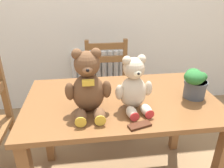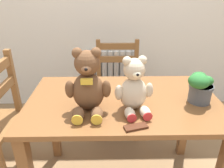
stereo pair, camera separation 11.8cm
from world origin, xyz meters
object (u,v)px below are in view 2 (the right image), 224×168
object	(u,v)px
teddy_bear_left	(88,85)
potted_plant	(200,87)
teddy_bear_right	(134,88)
wooden_chair_behind	(118,87)
chocolate_bar	(136,127)

from	to	relation	value
teddy_bear_left	potted_plant	world-z (taller)	teddy_bear_left
teddy_bear_left	teddy_bear_right	xyz separation A→B (m)	(0.25, 0.00, -0.02)
teddy_bear_right	potted_plant	size ratio (longest dim) A/B	1.61
potted_plant	teddy_bear_right	bearing A→B (deg)	-170.03
wooden_chair_behind	teddy_bear_left	size ratio (longest dim) A/B	2.45
teddy_bear_right	potted_plant	bearing A→B (deg)	-178.76
potted_plant	chocolate_bar	bearing A→B (deg)	-148.05
teddy_bear_left	wooden_chair_behind	bearing A→B (deg)	-103.70
teddy_bear_left	teddy_bear_right	world-z (taller)	teddy_bear_left
wooden_chair_behind	chocolate_bar	distance (m)	1.07
wooden_chair_behind	chocolate_bar	size ratio (longest dim) A/B	7.43
teddy_bear_right	potted_plant	world-z (taller)	teddy_bear_right
wooden_chair_behind	potted_plant	bearing A→B (deg)	119.34
wooden_chair_behind	teddy_bear_right	world-z (taller)	teddy_bear_right
potted_plant	chocolate_bar	world-z (taller)	potted_plant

